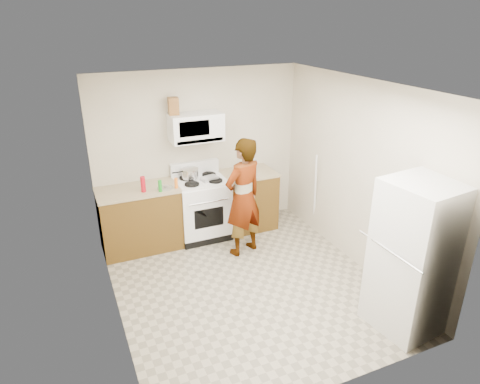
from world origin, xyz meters
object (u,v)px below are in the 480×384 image
microwave (196,127)px  saucepan (190,173)px  kettle (251,164)px  fridge (414,257)px  person (243,198)px  gas_range (202,207)px

microwave → saucepan: (-0.13, -0.04, -0.68)m
microwave → kettle: 1.12m
fridge → kettle: (-0.51, 2.97, 0.17)m
person → kettle: person is taller
fridge → saucepan: fridge is taller
microwave → fridge: size_ratio=0.45×
microwave → saucepan: size_ratio=3.09×
fridge → kettle: size_ratio=10.51×
saucepan → fridge: bearing=-62.4°
saucepan → kettle: bearing=1.7°
microwave → person: 1.24m
kettle → fridge: bearing=-55.8°
person → kettle: size_ratio=10.56×
gas_range → kettle: 1.04m
kettle → gas_range: bearing=-147.7°
microwave → saucepan: bearing=-165.0°
gas_range → saucepan: 0.56m
person → gas_range: bearing=-79.7°
fridge → microwave: bearing=108.6°
gas_range → fridge: size_ratio=0.66×
gas_range → kettle: size_ratio=6.98×
person → saucepan: person is taller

